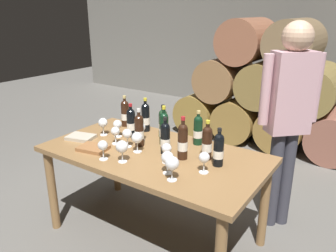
{
  "coord_description": "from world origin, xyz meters",
  "views": [
    {
      "loc": [
        1.4,
        -1.86,
        1.78
      ],
      "look_at": [
        0.0,
        0.2,
        0.91
      ],
      "focal_mm": 35.43,
      "sensor_mm": 36.0,
      "label": 1
    }
  ],
  "objects": [
    {
      "name": "ground_plane",
      "position": [
        0.0,
        0.0,
        0.0
      ],
      "size": [
        14.0,
        14.0,
        0.0
      ],
      "primitive_type": "plane",
      "color": "#66635E"
    },
    {
      "name": "cellar_back_wall",
      "position": [
        0.0,
        4.2,
        1.4
      ],
      "size": [
        10.0,
        0.24,
        2.8
      ],
      "primitive_type": "cube",
      "color": "slate",
      "rests_on": "ground_plane"
    },
    {
      "name": "barrel_stack",
      "position": [
        -0.0,
        2.6,
        0.72
      ],
      "size": [
        2.49,
        0.9,
        1.69
      ],
      "color": "olive",
      "rests_on": "ground_plane"
    },
    {
      "name": "dining_table",
      "position": [
        0.0,
        0.0,
        0.67
      ],
      "size": [
        1.7,
        0.9,
        0.76
      ],
      "color": "olive",
      "rests_on": "ground_plane"
    },
    {
      "name": "wine_bottle_0",
      "position": [
        0.4,
        0.11,
        0.89
      ],
      "size": [
        0.07,
        0.07,
        0.29
      ],
      "color": "black",
      "rests_on": "dining_table"
    },
    {
      "name": "wine_bottle_1",
      "position": [
        -0.35,
        0.16,
        0.89
      ],
      "size": [
        0.07,
        0.07,
        0.29
      ],
      "color": "black",
      "rests_on": "dining_table"
    },
    {
      "name": "wine_bottle_2",
      "position": [
        -0.16,
        0.04,
        0.89
      ],
      "size": [
        0.07,
        0.07,
        0.31
      ],
      "color": "black",
      "rests_on": "dining_table"
    },
    {
      "name": "wine_bottle_3",
      "position": [
        0.25,
        0.02,
        0.9
      ],
      "size": [
        0.07,
        0.07,
        0.32
      ],
      "color": "black",
      "rests_on": "dining_table"
    },
    {
      "name": "wine_bottle_4",
      "position": [
        0.2,
        0.33,
        0.88
      ],
      "size": [
        0.07,
        0.07,
        0.28
      ],
      "color": "black",
      "rests_on": "dining_table"
    },
    {
      "name": "wine_bottle_5",
      "position": [
        0.51,
        0.06,
        0.88
      ],
      "size": [
        0.07,
        0.07,
        0.27
      ],
      "color": "black",
      "rests_on": "dining_table"
    },
    {
      "name": "wine_bottle_6",
      "position": [
        -0.57,
        0.34,
        0.89
      ],
      "size": [
        0.07,
        0.07,
        0.29
      ],
      "color": "black",
      "rests_on": "dining_table"
    },
    {
      "name": "wine_bottle_7",
      "position": [
        -0.13,
        0.31,
        0.88
      ],
      "size": [
        0.07,
        0.07,
        0.28
      ],
      "color": "#19381E",
      "rests_on": "dining_table"
    },
    {
      "name": "wine_bottle_8",
      "position": [
        -0.33,
        0.34,
        0.89
      ],
      "size": [
        0.07,
        0.07,
        0.3
      ],
      "color": "black",
      "rests_on": "dining_table"
    },
    {
      "name": "wine_bottle_9",
      "position": [
        0.09,
        0.03,
        0.88
      ],
      "size": [
        0.07,
        0.07,
        0.29
      ],
      "color": "black",
      "rests_on": "dining_table"
    },
    {
      "name": "wine_bottle_10",
      "position": [
        -0.02,
        0.17,
        0.9
      ],
      "size": [
        0.07,
        0.07,
        0.32
      ],
      "color": "black",
      "rests_on": "dining_table"
    },
    {
      "name": "wine_glass_0",
      "position": [
        0.48,
        -0.09,
        0.86
      ],
      "size": [
        0.07,
        0.07,
        0.15
      ],
      "color": "white",
      "rests_on": "dining_table"
    },
    {
      "name": "wine_glass_1",
      "position": [
        -0.44,
        0.09,
        0.87
      ],
      "size": [
        0.07,
        0.07,
        0.15
      ],
      "color": "white",
      "rests_on": "dining_table"
    },
    {
      "name": "wine_glass_2",
      "position": [
        -0.1,
        -0.07,
        0.87
      ],
      "size": [
        0.09,
        0.09,
        0.16
      ],
      "color": "white",
      "rests_on": "dining_table"
    },
    {
      "name": "wine_glass_3",
      "position": [
        0.37,
        -0.29,
        0.88
      ],
      "size": [
        0.09,
        0.09,
        0.16
      ],
      "color": "white",
      "rests_on": "dining_table"
    },
    {
      "name": "wine_glass_4",
      "position": [
        0.29,
        -0.23,
        0.87
      ],
      "size": [
        0.08,
        0.08,
        0.16
      ],
      "color": "white",
      "rests_on": "dining_table"
    },
    {
      "name": "wine_glass_5",
      "position": [
        -0.21,
        -0.31,
        0.86
      ],
      "size": [
        0.07,
        0.07,
        0.15
      ],
      "color": "white",
      "rests_on": "dining_table"
    },
    {
      "name": "wine_glass_6",
      "position": [
        -0.07,
        -0.27,
        0.87
      ],
      "size": [
        0.09,
        0.09,
        0.16
      ],
      "color": "white",
      "rests_on": "dining_table"
    },
    {
      "name": "wine_glass_7",
      "position": [
        -0.57,
        0.05,
        0.87
      ],
      "size": [
        0.08,
        0.08,
        0.15
      ],
      "color": "white",
      "rests_on": "dining_table"
    },
    {
      "name": "wine_glass_8",
      "position": [
        -0.34,
        -0.05,
        0.86
      ],
      "size": [
        0.07,
        0.07,
        0.15
      ],
      "color": "white",
      "rests_on": "dining_table"
    },
    {
      "name": "wine_glass_9",
      "position": [
        -0.23,
        0.14,
        0.87
      ],
      "size": [
        0.08,
        0.08,
        0.15
      ],
      "color": "white",
      "rests_on": "dining_table"
    },
    {
      "name": "wine_glass_10",
      "position": [
        0.19,
        -0.1,
        0.86
      ],
      "size": [
        0.07,
        0.07,
        0.15
      ],
      "color": "white",
      "rests_on": "dining_table"
    },
    {
      "name": "wine_glass_11",
      "position": [
        -0.22,
        -0.04,
        0.87
      ],
      "size": [
        0.08,
        0.08,
        0.15
      ],
      "color": "white",
      "rests_on": "dining_table"
    },
    {
      "name": "tasting_notebook",
      "position": [
        -0.4,
        -0.23,
        0.77
      ],
      "size": [
        0.25,
        0.2,
        0.03
      ],
      "primitive_type": "cube",
      "rotation": [
        0.0,
        0.0,
        0.2
      ],
      "color": "#936038",
      "rests_on": "dining_table"
    },
    {
      "name": "leather_ledger",
      "position": [
        -0.66,
        -0.12,
        0.77
      ],
      "size": [
        0.25,
        0.21,
        0.03
      ],
      "primitive_type": "cube",
      "rotation": [
        0.0,
        0.0,
        0.26
      ],
      "color": "#B2A893",
      "rests_on": "dining_table"
    },
    {
      "name": "sommelier_presenting",
      "position": [
        0.78,
        0.75,
        1.04
      ],
      "size": [
        0.38,
        0.37,
        1.72
      ],
      "color": "#383842",
      "rests_on": "ground_plane"
    }
  ]
}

